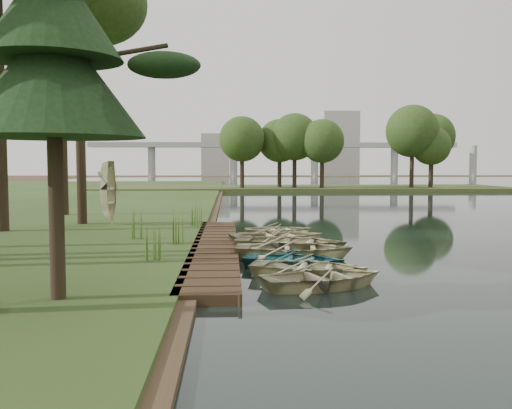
{
  "coord_description": "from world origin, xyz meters",
  "views": [
    {
      "loc": [
        -1.08,
        -20.34,
        3.16
      ],
      "look_at": [
        -0.1,
        0.57,
        1.69
      ],
      "focal_mm": 40.0,
      "sensor_mm": 36.0,
      "label": 1
    }
  ],
  "objects_px": {
    "rowboat_0": "(324,275)",
    "rowboat_1": "(309,265)",
    "pine_tree": "(52,39)",
    "boardwalk": "(215,249)",
    "stored_rowboat": "(111,218)",
    "rowboat_2": "(294,257)"
  },
  "relations": [
    {
      "from": "rowboat_0",
      "to": "stored_rowboat",
      "type": "relative_size",
      "value": 1.07
    },
    {
      "from": "stored_rowboat",
      "to": "pine_tree",
      "type": "bearing_deg",
      "value": -165.64
    },
    {
      "from": "boardwalk",
      "to": "stored_rowboat",
      "type": "distance_m",
      "value": 8.66
    },
    {
      "from": "stored_rowboat",
      "to": "rowboat_1",
      "type": "bearing_deg",
      "value": -139.53
    },
    {
      "from": "boardwalk",
      "to": "rowboat_2",
      "type": "relative_size",
      "value": 5.19
    },
    {
      "from": "rowboat_0",
      "to": "rowboat_1",
      "type": "relative_size",
      "value": 1.0
    },
    {
      "from": "boardwalk",
      "to": "rowboat_1",
      "type": "distance_m",
      "value": 5.54
    },
    {
      "from": "boardwalk",
      "to": "rowboat_2",
      "type": "distance_m",
      "value": 4.22
    },
    {
      "from": "rowboat_1",
      "to": "rowboat_2",
      "type": "relative_size",
      "value": 1.06
    },
    {
      "from": "rowboat_1",
      "to": "rowboat_2",
      "type": "xyz_separation_m",
      "value": [
        -0.26,
        1.41,
        -0.02
      ]
    },
    {
      "from": "rowboat_0",
      "to": "rowboat_1",
      "type": "bearing_deg",
      "value": -8.37
    },
    {
      "from": "boardwalk",
      "to": "rowboat_2",
      "type": "height_order",
      "value": "rowboat_2"
    },
    {
      "from": "rowboat_2",
      "to": "pine_tree",
      "type": "bearing_deg",
      "value": 146.42
    },
    {
      "from": "boardwalk",
      "to": "stored_rowboat",
      "type": "relative_size",
      "value": 5.27
    },
    {
      "from": "boardwalk",
      "to": "stored_rowboat",
      "type": "height_order",
      "value": "stored_rowboat"
    },
    {
      "from": "stored_rowboat",
      "to": "pine_tree",
      "type": "distance_m",
      "value": 16.09
    },
    {
      "from": "rowboat_0",
      "to": "pine_tree",
      "type": "height_order",
      "value": "pine_tree"
    },
    {
      "from": "rowboat_2",
      "to": "stored_rowboat",
      "type": "height_order",
      "value": "stored_rowboat"
    },
    {
      "from": "rowboat_1",
      "to": "boardwalk",
      "type": "bearing_deg",
      "value": 45.55
    },
    {
      "from": "rowboat_1",
      "to": "pine_tree",
      "type": "relative_size",
      "value": 0.38
    },
    {
      "from": "stored_rowboat",
      "to": "rowboat_0",
      "type": "bearing_deg",
      "value": -141.81
    },
    {
      "from": "rowboat_2",
      "to": "pine_tree",
      "type": "height_order",
      "value": "pine_tree"
    }
  ]
}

